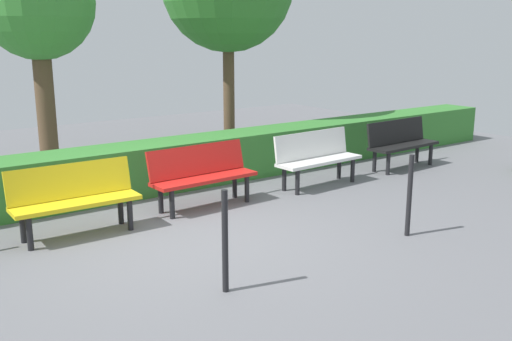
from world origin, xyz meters
name	(u,v)px	position (x,y,z in m)	size (l,w,h in m)	color
ground_plane	(189,236)	(0.00, 0.00, 0.00)	(19.07, 19.07, 0.00)	slate
bench_black	(401,141)	(-4.91, -0.91, 0.48)	(1.54, 0.52, 0.86)	black
bench_white	(316,156)	(-2.84, -0.87, 0.48)	(1.55, 0.52, 0.86)	white
bench_red	(202,173)	(-0.78, -0.96, 0.48)	(1.56, 0.53, 0.86)	red
bench_yellow	(74,196)	(1.07, -0.86, 0.48)	(1.51, 0.49, 0.86)	yellow
hedge_row	(171,164)	(-0.90, -2.13, 0.37)	(15.07, 0.78, 0.75)	#387F33
tree_mid	(37,6)	(0.32, -4.28, 2.82)	(1.89, 1.89, 3.83)	brown
railing_post_mid	(409,196)	(-2.14, 1.55, 0.50)	(0.06, 0.06, 1.00)	black
railing_post_far	(225,242)	(0.48, 1.55, 0.50)	(0.06, 0.06, 1.00)	black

